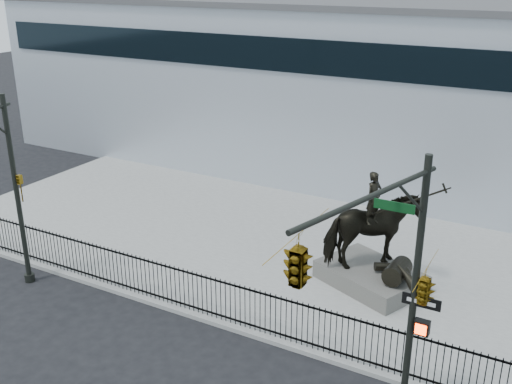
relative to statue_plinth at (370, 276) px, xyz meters
The scene contains 8 objects.
ground 7.17m from the statue_plinth, 125.78° to the right, with size 120.00×120.00×0.00m, color black.
plaza 4.37m from the statue_plinth, 164.03° to the left, with size 30.00×12.00×0.15m, color gray.
building 15.34m from the statue_plinth, 106.42° to the left, with size 44.00×14.00×9.00m, color silver.
picket_fence 6.20m from the statue_plinth, 132.57° to the right, with size 22.10×0.10×1.50m.
statue_plinth is the anchor object (origin of this frame).
equestrian_statue 1.70m from the statue_plinth, 22.87° to the right, with size 4.15×3.46×3.79m.
traffic_signal_left 13.17m from the statue_plinth, 149.56° to the right, with size 1.52×4.84×7.00m.
traffic_signal_right 9.23m from the statue_plinth, 73.70° to the right, with size 2.17×6.86×7.00m.
Camera 1 is at (9.81, -12.85, 10.93)m, focal length 42.00 mm.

